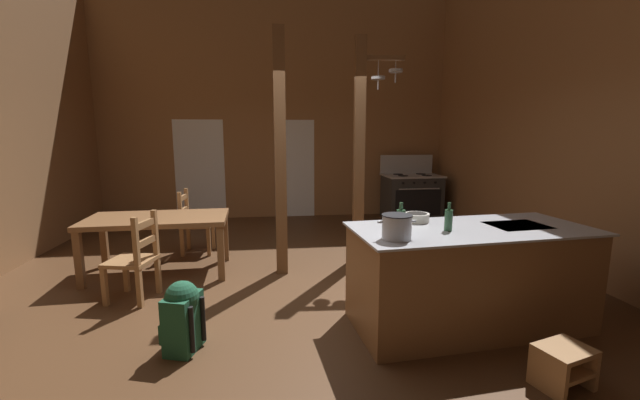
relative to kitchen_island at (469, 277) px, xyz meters
name	(u,v)px	position (x,y,z in m)	size (l,w,h in m)	color
ground_plane	(288,302)	(-1.63, 0.82, -0.52)	(7.92, 9.34, 0.10)	#4C301C
wall_back	(277,106)	(-1.63, 5.16, 1.87)	(7.92, 0.14, 4.67)	#93663F
wall_right	(612,82)	(1.99, 0.82, 1.87)	(0.14, 9.34, 4.67)	#93663F
glazed_door_back_left	(200,170)	(-3.23, 5.09, 0.56)	(1.00, 0.01, 2.05)	white
glazed_panel_back_right	(295,169)	(-1.28, 5.09, 0.56)	(0.84, 0.01, 2.05)	white
kitchen_island	(469,277)	(0.00, 0.00, 0.00)	(2.23, 1.14, 0.93)	brown
stove_range	(411,197)	(1.09, 4.45, 0.02)	(1.15, 0.83, 1.32)	#2F2F2F
support_post_with_pot_rack	(361,146)	(-0.58, 1.95, 1.14)	(0.65, 0.21, 3.02)	brown
support_post_center	(280,155)	(-1.67, 1.62, 1.04)	(0.14, 0.14, 3.02)	brown
step_stool	(563,364)	(0.22, -0.96, -0.29)	(0.42, 0.37, 0.30)	#9E7044
dining_table	(158,224)	(-3.22, 1.79, 0.19)	(1.74, 0.97, 0.74)	brown
ladderback_chair_near_window	(194,223)	(-2.94, 2.65, -0.01)	(0.46, 0.46, 0.95)	#9E7044
ladderback_chair_by_post	(135,259)	(-3.24, 0.98, -0.01)	(0.53, 0.53, 0.95)	#9E7044
backpack	(183,314)	(-2.54, -0.13, -0.15)	(0.36, 0.37, 0.60)	#1E5138
stockpot_on_counter	(397,227)	(-0.80, -0.29, 0.57)	(0.32, 0.25, 0.20)	#A8AAB2
mixing_bowl_on_counter	(417,217)	(-0.41, 0.29, 0.51)	(0.23, 0.23, 0.08)	silver
bottle_tall_on_counter	(449,220)	(-0.27, -0.08, 0.57)	(0.07, 0.07, 0.25)	#2D5638
bottle_short_on_counter	(401,220)	(-0.68, -0.04, 0.57)	(0.08, 0.08, 0.25)	#2D5638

